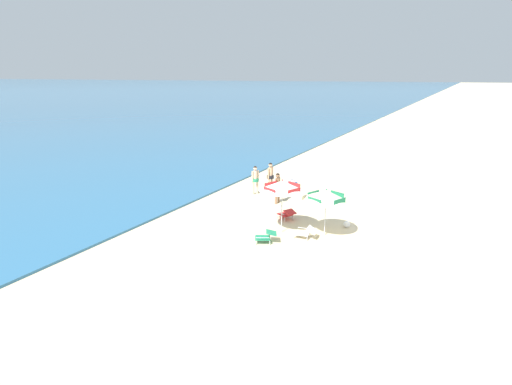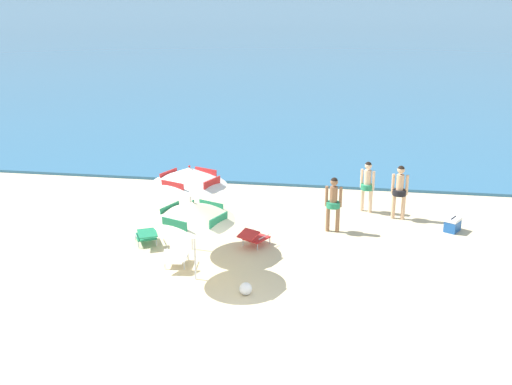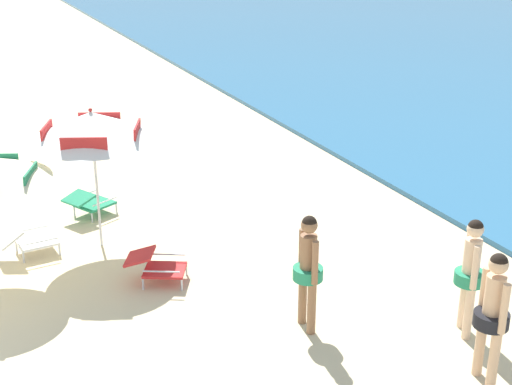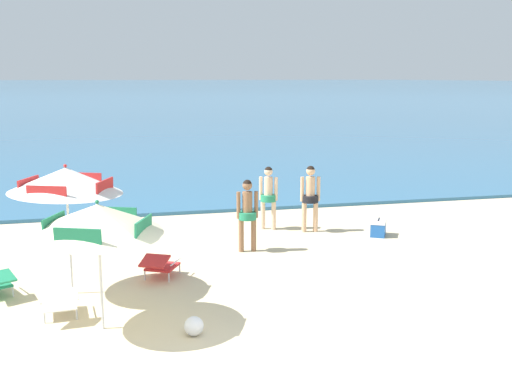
% 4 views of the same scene
% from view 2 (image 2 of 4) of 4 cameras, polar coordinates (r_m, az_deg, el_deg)
% --- Properties ---
extents(ground_plane, '(800.00, 800.00, 0.00)m').
position_cam_2_polar(ground_plane, '(13.09, 0.20, -12.60)').
color(ground_plane, beige).
extents(beach_umbrella_striped_main, '(2.32, 2.30, 2.34)m').
position_cam_2_polar(beach_umbrella_striped_main, '(16.24, -6.05, 1.52)').
color(beach_umbrella_striped_main, silver).
rests_on(beach_umbrella_striped_main, ground).
extents(beach_umbrella_striped_second, '(2.50, 2.51, 2.04)m').
position_cam_2_polar(beach_umbrella_striped_second, '(14.61, -5.71, -1.71)').
color(beach_umbrella_striped_second, silver).
rests_on(beach_umbrella_striped_second, ground).
extents(lounge_chair_under_umbrella, '(0.63, 0.94, 0.52)m').
position_cam_2_polar(lounge_chair_under_umbrella, '(15.86, -7.35, -5.84)').
color(lounge_chair_under_umbrella, white).
rests_on(lounge_chair_under_umbrella, ground).
extents(lounge_chair_beside_umbrella, '(0.87, 1.00, 0.50)m').
position_cam_2_polar(lounge_chair_beside_umbrella, '(16.93, -0.21, -4.04)').
color(lounge_chair_beside_umbrella, red).
rests_on(lounge_chair_beside_umbrella, ground).
extents(lounge_chair_facing_sea, '(0.86, 0.99, 0.49)m').
position_cam_2_polar(lounge_chair_facing_sea, '(17.29, -9.94, -3.84)').
color(lounge_chair_facing_sea, '#1E7F56').
rests_on(lounge_chair_facing_sea, ground).
extents(person_standing_near_shore, '(0.48, 0.40, 1.61)m').
position_cam_2_polar(person_standing_near_shore, '(17.85, 7.05, -0.73)').
color(person_standing_near_shore, '#8C6042').
rests_on(person_standing_near_shore, ground).
extents(person_standing_beside, '(0.49, 0.41, 1.67)m').
position_cam_2_polar(person_standing_beside, '(19.16, 12.93, 0.37)').
color(person_standing_beside, '#D8A87F').
rests_on(person_standing_beside, ground).
extents(person_wading_in, '(0.44, 0.39, 1.61)m').
position_cam_2_polar(person_wading_in, '(19.58, 10.08, 0.85)').
color(person_wading_in, beige).
rests_on(person_wading_in, ground).
extents(cooler_box, '(0.55, 0.60, 0.43)m').
position_cam_2_polar(cooler_box, '(18.84, 17.43, -2.79)').
color(cooler_box, '#1E56A8').
rests_on(cooler_box, ground).
extents(beach_ball, '(0.29, 0.29, 0.29)m').
position_cam_2_polar(beach_ball, '(14.46, -0.94, -8.74)').
color(beach_ball, white).
rests_on(beach_ball, ground).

